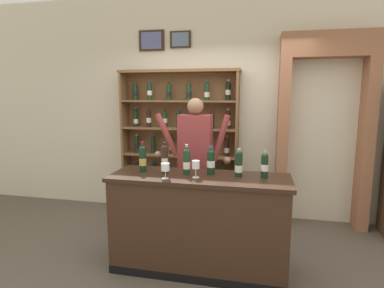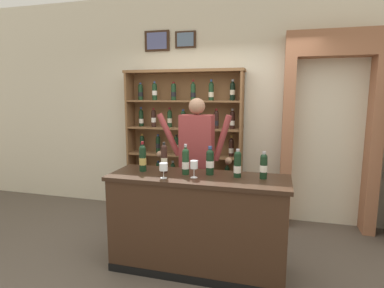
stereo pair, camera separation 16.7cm
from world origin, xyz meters
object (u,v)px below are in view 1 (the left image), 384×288
tasting_bottle_brunello (187,161)px  wine_shelf (180,140)px  tasting_bottle_super_tuscan (265,165)px  wine_glass_left (196,165)px  tasting_bottle_riserva (143,158)px  shopkeeper (195,155)px  tasting_bottle_vin_santo (239,164)px  wine_glass_center (165,168)px  tasting_bottle_grappa (211,161)px  tasting_counter (199,223)px  tasting_bottle_rosso (165,159)px

tasting_bottle_brunello → wine_shelf: bearing=107.3°
tasting_bottle_super_tuscan → wine_glass_left: tasting_bottle_super_tuscan is taller
wine_shelf → tasting_bottle_riserva: 1.43m
shopkeeper → tasting_bottle_vin_santo: bearing=-44.1°
tasting_bottle_vin_santo → wine_glass_center: tasting_bottle_vin_santo is taller
tasting_bottle_grappa → wine_glass_left: size_ratio=1.72×
wine_shelf → wine_glass_center: bearing=-80.1°
tasting_counter → tasting_bottle_grappa: 0.65m
tasting_bottle_vin_santo → wine_glass_center: 0.72m
tasting_bottle_grappa → tasting_bottle_riserva: bearing=-176.4°
tasting_counter → tasting_bottle_vin_santo: 0.74m
wine_shelf → tasting_bottle_rosso: (0.21, -1.43, 0.02)m
wine_glass_center → wine_glass_left: bearing=19.3°
tasting_counter → shopkeeper: bearing=105.6°
tasting_bottle_rosso → wine_glass_left: (0.35, -0.11, -0.03)m
tasting_bottle_vin_santo → tasting_bottle_super_tuscan: bearing=2.6°
tasting_bottle_super_tuscan → tasting_counter: bearing=-173.7°
tasting_bottle_super_tuscan → wine_glass_left: 0.67m
tasting_bottle_rosso → tasting_bottle_brunello: (0.23, -0.01, -0.01)m
tasting_bottle_rosso → tasting_bottle_vin_santo: (0.75, 0.02, -0.02)m
tasting_bottle_riserva → tasting_bottle_rosso: tasting_bottle_rosso is taller
tasting_counter → tasting_bottle_grappa: bearing=38.5°
tasting_bottle_riserva → tasting_bottle_rosso: (0.24, 0.00, 0.01)m
tasting_bottle_riserva → tasting_counter: bearing=-3.6°
tasting_bottle_riserva → tasting_bottle_super_tuscan: size_ratio=1.19×
shopkeeper → tasting_bottle_riserva: 0.71m
shopkeeper → tasting_bottle_brunello: (0.03, -0.56, 0.05)m
tasting_bottle_rosso → wine_glass_left: tasting_bottle_rosso is taller
wine_glass_left → shopkeeper: bearing=102.4°
tasting_bottle_vin_santo → shopkeeper: bearing=135.9°
tasting_bottle_riserva → tasting_bottle_vin_santo: 0.99m
tasting_bottle_brunello → wine_glass_left: (0.12, -0.10, -0.01)m
tasting_bottle_rosso → tasting_bottle_super_tuscan: size_ratio=1.20×
tasting_bottle_rosso → tasting_bottle_brunello: size_ratio=1.03×
tasting_bottle_brunello → tasting_bottle_vin_santo: (0.52, 0.03, -0.01)m
tasting_bottle_super_tuscan → wine_glass_center: (-0.93, -0.24, -0.02)m
tasting_bottle_grappa → tasting_bottle_brunello: bearing=-167.4°
wine_glass_center → tasting_bottle_brunello: bearing=51.1°
tasting_bottle_grappa → wine_glass_center: (-0.40, -0.25, -0.03)m
wine_shelf → tasting_bottle_super_tuscan: bearing=-49.0°
wine_shelf → tasting_bottle_super_tuscan: 1.85m
shopkeeper → tasting_bottle_brunello: size_ratio=5.68×
tasting_bottle_rosso → tasting_bottle_super_tuscan: 1.00m
shopkeeper → tasting_bottle_riserva: bearing=-128.7°
tasting_bottle_brunello → tasting_counter: bearing=-12.2°
tasting_bottle_super_tuscan → wine_shelf: bearing=131.0°
tasting_counter → tasting_bottle_brunello: bearing=167.8°
tasting_bottle_brunello → wine_glass_center: bearing=-128.9°
shopkeeper → wine_glass_center: 0.77m
tasting_bottle_vin_santo → wine_glass_left: (-0.40, -0.13, -0.01)m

